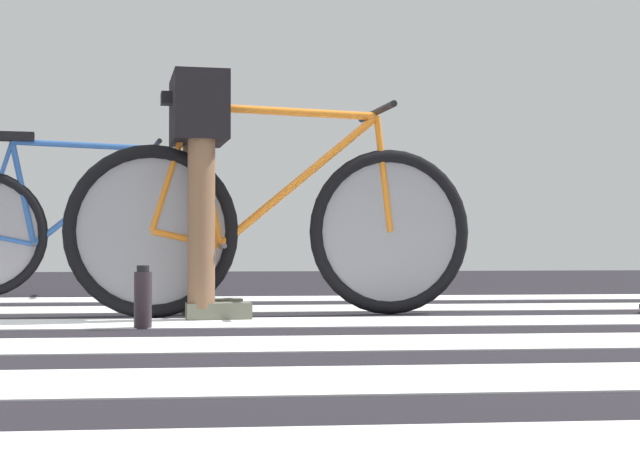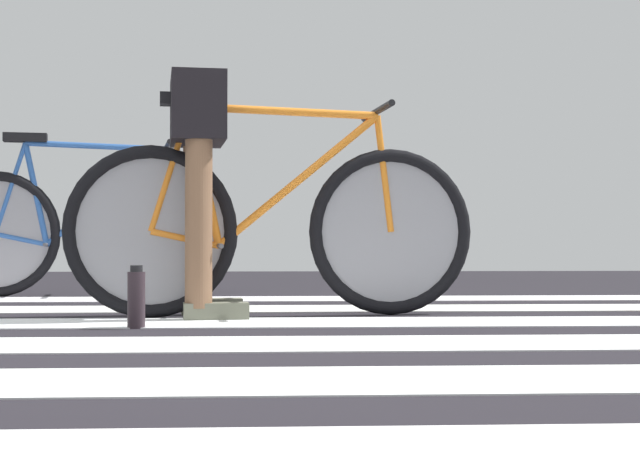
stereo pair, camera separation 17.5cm
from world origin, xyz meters
name	(u,v)px [view 2 (the right image)]	position (x,y,z in m)	size (l,w,h in m)	color
ground	(160,347)	(0.00, 0.00, 0.01)	(18.00, 14.00, 0.02)	black
crosswalk_markings	(165,345)	(0.02, -0.05, 0.02)	(5.47, 5.00, 0.00)	white
bicycle_1_of_2	(272,225)	(0.35, 1.04, 0.41)	(1.73, 0.52, 0.93)	black
cyclist_1_of_2	(198,161)	(0.04, 1.01, 0.67)	(0.36, 0.43, 1.01)	brown
bicycle_2_of_2	(87,229)	(-0.72, 2.57, 0.41)	(1.72, 0.54, 0.93)	black
water_bottle	(136,298)	(-0.15, 0.53, 0.13)	(0.06, 0.06, 0.23)	#2E2329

